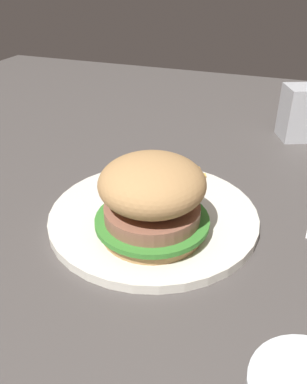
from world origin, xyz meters
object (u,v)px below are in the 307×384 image
object	(u,v)px
plate	(154,216)
fries_pile	(176,184)
napkin_dispenser	(307,113)
sandwich	(152,197)

from	to	relation	value
plate	fries_pile	world-z (taller)	fries_pile
fries_pile	napkin_dispenser	bearing A→B (deg)	-30.34
plate	sandwich	world-z (taller)	sandwich
napkin_dispenser	plate	bearing A→B (deg)	-139.24
sandwich	napkin_dispenser	bearing A→B (deg)	-21.96
sandwich	fries_pile	world-z (taller)	sandwich
plate	napkin_dispenser	xyz separation A→B (m)	(0.35, -0.17, 0.04)
fries_pile	napkin_dispenser	size ratio (longest dim) A/B	1.05
plate	sandwich	bearing A→B (deg)	-161.93
plate	napkin_dispenser	distance (m)	0.40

